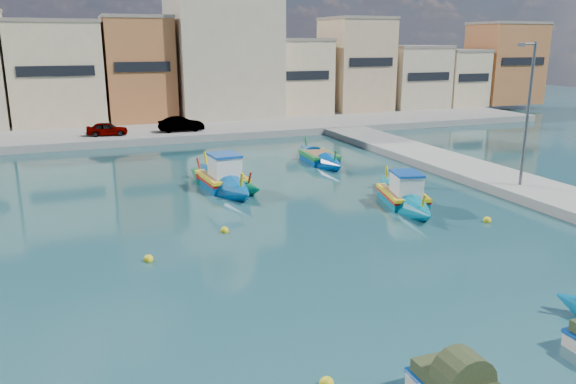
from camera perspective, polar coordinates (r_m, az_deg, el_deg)
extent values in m
plane|color=#143C3D|center=(19.39, -4.71, -9.46)|extent=(160.00, 160.00, 0.00)
cube|color=gray|center=(49.81, -15.32, 5.63)|extent=(80.00, 8.00, 0.60)
cube|color=beige|center=(56.76, -22.40, 11.02)|extent=(7.88, 7.44, 8.99)
cube|color=gray|center=(56.71, -22.88, 15.69)|extent=(8.04, 7.59, 0.30)
cube|color=black|center=(52.98, -22.49, 11.28)|extent=(6.30, 0.10, 0.90)
cube|color=#BA6D3A|center=(56.46, -14.90, 11.84)|extent=(6.17, 6.13, 9.43)
cube|color=gray|center=(56.43, -15.25, 16.77)|extent=(6.29, 6.26, 0.30)
cube|color=black|center=(53.34, -14.54, 12.21)|extent=(4.93, 0.10, 0.90)
cube|color=tan|center=(58.65, -7.46, 10.66)|extent=(7.31, 7.69, 6.05)
cube|color=gray|center=(58.50, -7.57, 13.76)|extent=(7.46, 7.85, 0.30)
cube|color=black|center=(54.86, -6.47, 10.71)|extent=(5.85, 0.10, 0.90)
cube|color=beige|center=(60.81, 0.02, 11.58)|extent=(7.54, 7.30, 7.41)
cube|color=gray|center=(60.70, 0.02, 15.22)|extent=(7.69, 7.45, 0.30)
cube|color=black|center=(57.36, 1.38, 11.73)|extent=(6.03, 0.10, 0.90)
cube|color=tan|center=(63.88, 6.87, 12.64)|extent=(6.36, 6.97, 9.63)
cube|color=gray|center=(63.87, 7.01, 17.10)|extent=(6.48, 7.11, 0.30)
cube|color=black|center=(60.76, 8.48, 12.92)|extent=(5.09, 0.10, 0.90)
cube|color=#C6B493|center=(67.51, 12.42, 11.26)|extent=(6.63, 6.70, 6.65)
cube|color=gray|center=(67.39, 12.59, 14.21)|extent=(6.76, 6.83, 0.30)
cube|color=black|center=(64.69, 14.11, 11.31)|extent=(5.30, 0.10, 0.90)
cube|color=beige|center=(71.38, 16.41, 11.02)|extent=(5.08, 7.51, 6.20)
cube|color=gray|center=(71.26, 16.61, 13.62)|extent=(5.18, 7.66, 0.30)
cube|color=black|center=(68.38, 18.38, 10.98)|extent=(4.06, 0.10, 0.90)
cube|color=#BA6D3A|center=(75.11, 21.14, 12.00)|extent=(7.79, 6.00, 9.33)
cube|color=gray|center=(75.09, 21.50, 15.66)|extent=(7.95, 6.12, 0.30)
cube|color=black|center=(72.85, 22.80, 12.14)|extent=(6.23, 0.10, 0.90)
cube|color=#C6B493|center=(58.89, -6.68, 13.60)|extent=(10.00, 10.00, 12.00)
cylinder|color=#595B60|center=(32.31, 23.11, 6.71)|extent=(0.16, 0.16, 8.00)
cylinder|color=#595B60|center=(31.78, 23.31, 13.66)|extent=(1.00, 0.10, 0.10)
cube|color=#595B60|center=(31.43, 22.63, 13.64)|extent=(0.35, 0.15, 0.18)
imported|color=#4C1919|center=(48.03, -17.91, 6.12)|extent=(3.37, 1.72, 1.10)
imported|color=#4C1919|center=(48.72, -10.80, 6.79)|extent=(3.81, 1.42, 1.24)
cube|color=#007798|center=(29.34, 11.55, -0.75)|extent=(2.53, 3.55, 0.90)
cone|color=#007798|center=(31.77, 10.08, 0.62)|extent=(2.47, 3.29, 2.30)
cone|color=#007798|center=(26.93, 13.29, -2.19)|extent=(2.47, 3.29, 2.30)
cube|color=yellow|center=(29.24, 11.59, -0.04)|extent=(2.64, 3.74, 0.16)
cube|color=red|center=(29.29, 11.57, -0.35)|extent=(2.63, 3.63, 0.09)
cube|color=olive|center=(29.23, 11.60, 0.09)|extent=(2.20, 3.20, 0.05)
cylinder|color=yellow|center=(31.88, 10.00, 1.75)|extent=(0.23, 0.44, 0.98)
cylinder|color=yellow|center=(26.53, 13.56, -1.15)|extent=(0.23, 0.44, 0.98)
cube|color=white|center=(28.68, 11.93, 0.80)|extent=(1.62, 1.89, 0.99)
cube|color=#0F47A5|center=(28.55, 11.99, 1.87)|extent=(1.72, 2.02, 0.11)
cube|color=#0055A6|center=(32.08, -6.68, 0.86)|extent=(2.33, 3.48, 1.05)
cone|color=#0055A6|center=(34.62, -8.15, 1.96)|extent=(2.31, 3.25, 2.62)
cone|color=#0055A6|center=(29.54, -4.96, -0.23)|extent=(2.31, 3.25, 2.62)
cube|color=yellow|center=(31.97, -6.70, 1.63)|extent=(2.42, 3.67, 0.19)
cube|color=red|center=(32.02, -6.69, 1.30)|extent=(2.44, 3.55, 0.10)
cube|color=olive|center=(31.95, -6.71, 1.77)|extent=(1.99, 3.16, 0.06)
cylinder|color=yellow|center=(34.73, -8.33, 3.15)|extent=(0.18, 0.50, 1.14)
cylinder|color=yellow|center=(29.12, -4.80, 0.94)|extent=(0.18, 0.50, 1.14)
cube|color=white|center=(31.38, -6.45, 2.61)|extent=(1.58, 1.80, 1.15)
cube|color=#0F47A5|center=(31.24, -6.49, 3.76)|extent=(1.68, 1.93, 0.13)
cube|color=#0049A3|center=(38.59, 3.20, 3.33)|extent=(2.06, 3.19, 0.93)
cone|color=#0049A3|center=(40.92, 1.95, 4.09)|extent=(2.04, 2.96, 2.35)
cone|color=#0049A3|center=(36.26, 4.62, 2.62)|extent=(2.04, 2.96, 2.35)
cube|color=#1A8335|center=(38.51, 3.21, 3.90)|extent=(2.14, 3.36, 0.17)
cube|color=#197F33|center=(38.54, 3.21, 3.66)|extent=(2.15, 3.25, 0.09)
cube|color=olive|center=(38.50, 3.21, 4.01)|extent=(1.76, 2.89, 0.06)
cylinder|color=#1A8335|center=(41.04, 1.84, 4.99)|extent=(0.16, 0.45, 1.02)
cylinder|color=#1A8335|center=(35.91, 4.79, 3.48)|extent=(0.16, 0.45, 1.02)
cube|color=#0B7741|center=(32.29, -6.61, 0.90)|extent=(2.61, 3.13, 0.88)
cone|color=#0B7741|center=(34.05, -8.79, 1.64)|extent=(2.55, 2.98, 2.18)
cone|color=#0B7741|center=(30.56, -4.19, 0.23)|extent=(2.55, 2.98, 2.18)
cube|color=red|center=(32.20, -6.63, 1.54)|extent=(2.73, 3.29, 0.16)
cube|color=red|center=(32.23, -6.62, 1.27)|extent=(2.71, 3.21, 0.09)
cube|color=olive|center=(32.18, -6.64, 1.66)|extent=(2.28, 2.81, 0.05)
cylinder|color=red|center=(34.10, -9.03, 2.64)|extent=(0.27, 0.43, 0.96)
cylinder|color=red|center=(30.25, -3.95, 1.20)|extent=(0.27, 0.43, 0.96)
cube|color=#2D381E|center=(13.75, 17.28, -18.11)|extent=(1.30, 2.21, 0.31)
cylinder|color=#2D381E|center=(13.67, 17.33, -17.58)|extent=(0.55, 2.20, 0.53)
sphere|color=yellow|center=(21.95, -13.98, -6.64)|extent=(0.36, 0.36, 0.36)
sphere|color=yellow|center=(24.56, -6.46, -3.92)|extent=(0.36, 0.36, 0.36)
sphere|color=yellow|center=(36.97, -6.54, 2.57)|extent=(0.36, 0.36, 0.36)
sphere|color=yellow|center=(27.34, 19.57, -2.73)|extent=(0.36, 0.36, 0.36)
sphere|color=yellow|center=(14.27, 3.94, -18.86)|extent=(0.36, 0.36, 0.36)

